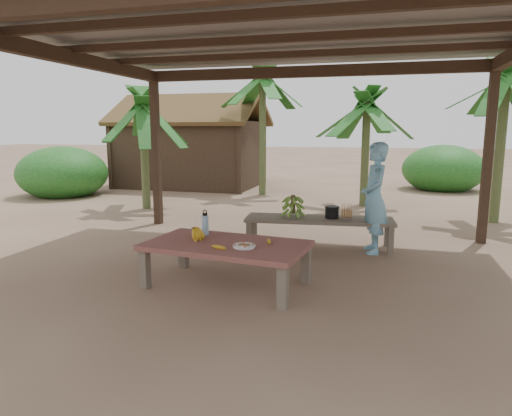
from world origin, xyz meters
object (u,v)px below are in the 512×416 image
(bench, at_px, (319,222))
(plate, at_px, (244,246))
(woman, at_px, (374,198))
(water_flask, at_px, (205,224))
(cooking_pot, at_px, (332,212))
(work_table, at_px, (226,248))
(ripe_banana_bunch, at_px, (193,233))

(bench, xyz_separation_m, plate, (-0.53, -2.15, 0.12))
(bench, bearing_deg, woman, -11.90)
(bench, bearing_deg, plate, -109.64)
(bench, bearing_deg, water_flask, -130.59)
(plate, xyz_separation_m, cooking_pot, (0.72, 2.19, 0.02))
(work_table, xyz_separation_m, plate, (0.26, -0.15, 0.08))
(ripe_banana_bunch, xyz_separation_m, water_flask, (0.05, 0.26, 0.05))
(work_table, height_order, bench, work_table)
(work_table, distance_m, bench, 2.15)
(bench, relative_size, cooking_pot, 11.09)
(ripe_banana_bunch, height_order, cooking_pot, ripe_banana_bunch)
(ripe_banana_bunch, distance_m, woman, 2.74)
(work_table, bearing_deg, bench, 75.23)
(work_table, relative_size, cooking_pot, 9.40)
(ripe_banana_bunch, bearing_deg, water_flask, 79.56)
(ripe_banana_bunch, relative_size, woman, 0.16)
(plate, relative_size, water_flask, 0.80)
(bench, bearing_deg, cooking_pot, 6.12)
(work_table, relative_size, plate, 7.67)
(work_table, xyz_separation_m, water_flask, (-0.38, 0.32, 0.19))
(bench, relative_size, water_flask, 7.25)
(plate, height_order, woman, woman)
(plate, distance_m, water_flask, 0.80)
(work_table, relative_size, woman, 1.19)
(ripe_banana_bunch, relative_size, water_flask, 0.82)
(water_flask, distance_m, woman, 2.53)
(water_flask, height_order, cooking_pot, water_flask)
(work_table, height_order, cooking_pot, cooking_pot)
(woman, bearing_deg, bench, -108.99)
(work_table, xyz_separation_m, ripe_banana_bunch, (-0.43, 0.06, 0.14))
(work_table, distance_m, plate, 0.31)
(ripe_banana_bunch, distance_m, plate, 0.72)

